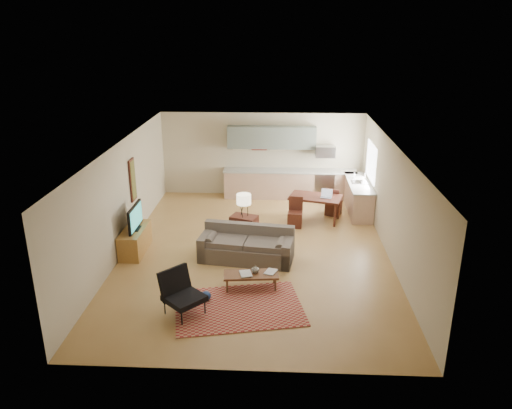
# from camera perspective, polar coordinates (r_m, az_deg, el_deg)

# --- Properties ---
(room) EXTENTS (9.00, 9.00, 9.00)m
(room) POSITION_cam_1_polar(r_m,az_deg,el_deg) (11.92, -0.07, 0.41)
(room) COLOR #A47840
(room) RESTS_ON ground
(kitchen_counter_back) EXTENTS (4.26, 0.64, 0.92)m
(kitchen_counter_back) POSITION_cam_1_polar(r_m,az_deg,el_deg) (16.16, 3.86, 2.35)
(kitchen_counter_back) COLOR tan
(kitchen_counter_back) RESTS_ON ground
(kitchen_counter_right) EXTENTS (0.64, 2.26, 0.92)m
(kitchen_counter_right) POSITION_cam_1_polar(r_m,az_deg,el_deg) (15.22, 11.59, 0.85)
(kitchen_counter_right) COLOR tan
(kitchen_counter_right) RESTS_ON ground
(kitchen_range) EXTENTS (0.62, 0.62, 0.90)m
(kitchen_range) POSITION_cam_1_polar(r_m,az_deg,el_deg) (16.22, 7.75, 2.25)
(kitchen_range) COLOR #A5A8AD
(kitchen_range) RESTS_ON ground
(kitchen_microwave) EXTENTS (0.62, 0.40, 0.35)m
(kitchen_microwave) POSITION_cam_1_polar(r_m,az_deg,el_deg) (15.95, 7.93, 6.04)
(kitchen_microwave) COLOR #A5A8AD
(kitchen_microwave) RESTS_ON room
(upper_cabinets) EXTENTS (2.80, 0.34, 0.70)m
(upper_cabinets) POSITION_cam_1_polar(r_m,az_deg,el_deg) (15.92, 1.80, 7.67)
(upper_cabinets) COLOR slate
(upper_cabinets) RESTS_ON room
(window_right) EXTENTS (0.02, 1.40, 1.05)m
(window_right) POSITION_cam_1_polar(r_m,az_deg,el_deg) (14.96, 13.02, 4.78)
(window_right) COLOR white
(window_right) RESTS_ON room
(wall_art_left) EXTENTS (0.06, 0.42, 1.10)m
(wall_art_left) POSITION_cam_1_polar(r_m,az_deg,el_deg) (13.25, -13.89, 2.75)
(wall_art_left) COLOR olive
(wall_art_left) RESTS_ON room
(triptych) EXTENTS (1.70, 0.04, 0.50)m
(triptych) POSITION_cam_1_polar(r_m,az_deg,el_deg) (16.11, 0.37, 7.10)
(triptych) COLOR beige
(triptych) RESTS_ON room
(rug) EXTENTS (2.80, 2.21, 0.02)m
(rug) POSITION_cam_1_polar(r_m,az_deg,el_deg) (10.18, -1.98, -11.65)
(rug) COLOR maroon
(rug) RESTS_ON floor
(sofa) EXTENTS (2.42, 1.33, 0.80)m
(sofa) POSITION_cam_1_polar(r_m,az_deg,el_deg) (11.89, -1.11, -4.59)
(sofa) COLOR brown
(sofa) RESTS_ON floor
(coffee_table) EXTENTS (1.21, 0.57, 0.35)m
(coffee_table) POSITION_cam_1_polar(r_m,az_deg,el_deg) (10.76, -0.57, -8.72)
(coffee_table) COLOR #55311B
(coffee_table) RESTS_ON floor
(book_a) EXTENTS (0.39, 0.44, 0.03)m
(book_a) POSITION_cam_1_polar(r_m,az_deg,el_deg) (10.63, -1.83, -7.98)
(book_a) COLOR maroon
(book_a) RESTS_ON coffee_table
(book_b) EXTENTS (0.42, 0.45, 0.02)m
(book_b) POSITION_cam_1_polar(r_m,az_deg,el_deg) (10.78, 1.14, -7.59)
(book_b) COLOR navy
(book_b) RESTS_ON coffee_table
(vase) EXTENTS (0.21, 0.21, 0.18)m
(vase) POSITION_cam_1_polar(r_m,az_deg,el_deg) (10.69, -0.09, -7.36)
(vase) COLOR black
(vase) RESTS_ON coffee_table
(armchair) EXTENTS (1.09, 1.09, 0.89)m
(armchair) POSITION_cam_1_polar(r_m,az_deg,el_deg) (9.85, -8.22, -10.10)
(armchair) COLOR black
(armchair) RESTS_ON floor
(tv_credenza) EXTENTS (0.51, 1.32, 0.61)m
(tv_credenza) POSITION_cam_1_polar(r_m,az_deg,el_deg) (12.70, -13.66, -4.00)
(tv_credenza) COLOR olive
(tv_credenza) RESTS_ON floor
(tv) EXTENTS (0.10, 1.02, 0.61)m
(tv) POSITION_cam_1_polar(r_m,az_deg,el_deg) (12.45, -13.66, -1.44)
(tv) COLOR black
(tv) RESTS_ON tv_credenza
(console_table) EXTENTS (0.76, 0.63, 0.76)m
(console_table) POSITION_cam_1_polar(r_m,az_deg,el_deg) (12.77, -1.38, -2.91)
(console_table) COLOR #3C1912
(console_table) RESTS_ON floor
(table_lamp) EXTENTS (0.48, 0.48, 0.60)m
(table_lamp) POSITION_cam_1_polar(r_m,az_deg,el_deg) (12.52, -1.40, -0.04)
(table_lamp) COLOR beige
(table_lamp) RESTS_ON console_table
(dining_table) EXTENTS (1.61, 1.18, 0.73)m
(dining_table) POSITION_cam_1_polar(r_m,az_deg,el_deg) (14.36, 6.76, -0.44)
(dining_table) COLOR #3C1912
(dining_table) RESTS_ON floor
(dining_chair_near) EXTENTS (0.43, 0.45, 0.83)m
(dining_chair_near) POSITION_cam_1_polar(r_m,az_deg,el_deg) (13.86, 4.50, -0.91)
(dining_chair_near) COLOR #3C1912
(dining_chair_near) RESTS_ON floor
(dining_chair_far) EXTENTS (0.54, 0.55, 0.85)m
(dining_chair_far) POSITION_cam_1_polar(r_m,az_deg,el_deg) (14.85, 8.89, 0.40)
(dining_chair_far) COLOR #3C1912
(dining_chair_far) RESTS_ON floor
(laptop) EXTENTS (0.36, 0.30, 0.23)m
(laptop) POSITION_cam_1_polar(r_m,az_deg,el_deg) (14.14, 8.03, 1.23)
(laptop) COLOR #A5A8AD
(laptop) RESTS_ON dining_table
(soap_bottle) EXTENTS (0.10, 0.11, 0.19)m
(soap_bottle) POSITION_cam_1_polar(r_m,az_deg,el_deg) (15.41, 11.16, 3.29)
(soap_bottle) COLOR beige
(soap_bottle) RESTS_ON kitchen_counter_right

